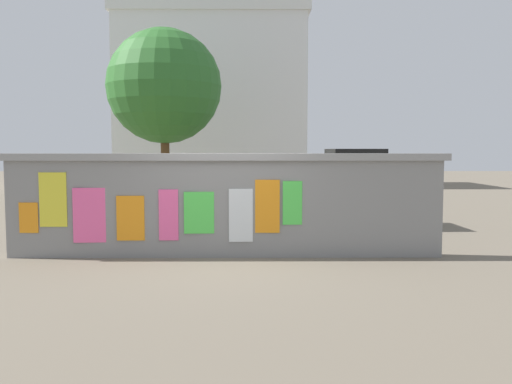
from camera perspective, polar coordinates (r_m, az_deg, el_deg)
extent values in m
plane|color=#6B6051|center=(17.25, -1.95, -1.62)|extent=(60.00, 60.00, 0.00)
cube|color=gray|center=(9.22, -3.28, -1.77)|extent=(7.36, 0.30, 1.64)
cube|color=gray|center=(9.16, -3.31, 3.72)|extent=(7.56, 0.42, 0.12)
cube|color=orange|center=(9.80, -22.91, -2.52)|extent=(0.32, 0.02, 0.51)
cube|color=yellow|center=(9.62, -20.67, -0.76)|extent=(0.46, 0.01, 0.91)
cube|color=#F9599E|center=(9.46, -17.19, -2.37)|extent=(0.55, 0.04, 0.92)
cube|color=orange|center=(9.29, -13.13, -2.71)|extent=(0.47, 0.02, 0.76)
cube|color=#F9599E|center=(9.16, -9.23, -2.41)|extent=(0.33, 0.01, 0.86)
cube|color=#4CD84C|center=(9.10, -6.05, -2.20)|extent=(0.51, 0.03, 0.70)
cube|color=silver|center=(9.06, -1.62, -2.49)|extent=(0.40, 0.02, 0.90)
cube|color=orange|center=(9.04, 1.21, -1.52)|extent=(0.41, 0.02, 0.90)
cube|color=#4CD84C|center=(9.06, 3.87, -1.15)|extent=(0.33, 0.03, 0.74)
cylinder|color=black|center=(13.82, 10.13, -1.73)|extent=(0.71, 0.22, 0.70)
cylinder|color=black|center=(12.56, 11.38, -2.36)|extent=(0.71, 0.22, 0.70)
cylinder|color=black|center=(13.51, -0.30, -1.80)|extent=(0.71, 0.22, 0.70)
cylinder|color=black|center=(12.22, -0.10, -2.46)|extent=(0.71, 0.22, 0.70)
cube|color=black|center=(13.11, 10.34, 1.23)|extent=(1.24, 1.53, 1.50)
cube|color=gray|center=(12.86, 2.47, -0.11)|extent=(2.44, 1.57, 0.90)
cylinder|color=black|center=(16.30, -13.99, -1.04)|extent=(0.60, 0.19, 0.60)
cylinder|color=black|center=(17.72, -13.00, -0.59)|extent=(0.60, 0.19, 0.60)
cylinder|color=black|center=(15.96, -5.18, -1.04)|extent=(0.60, 0.19, 0.60)
cylinder|color=black|center=(17.41, -4.90, -0.58)|extent=(0.60, 0.19, 0.60)
cube|color=gold|center=(16.78, -9.31, 0.21)|extent=(3.84, 1.79, 0.60)
cube|color=#262D38|center=(16.72, -8.65, 2.10)|extent=(1.94, 1.59, 0.50)
cylinder|color=black|center=(12.36, -19.87, -2.88)|extent=(0.61, 0.15, 0.60)
cylinder|color=black|center=(11.90, -14.13, -3.03)|extent=(0.61, 0.17, 0.60)
cube|color=#1933A5|center=(12.08, -17.08, -1.64)|extent=(1.02, 0.32, 0.32)
cube|color=black|center=(11.99, -16.21, -0.80)|extent=(0.58, 0.26, 0.10)
cube|color=#262626|center=(12.27, -19.51, -0.34)|extent=(0.08, 0.56, 0.03)
cylinder|color=black|center=(10.68, -12.56, -3.67)|extent=(0.66, 0.07, 0.66)
cylinder|color=black|center=(10.56, -6.92, -3.69)|extent=(0.66, 0.07, 0.66)
cube|color=red|center=(10.58, -9.77, -2.72)|extent=(0.95, 0.08, 0.06)
cylinder|color=red|center=(10.54, -8.98, -1.54)|extent=(0.03, 0.03, 0.40)
cube|color=black|center=(10.52, -8.99, -0.45)|extent=(0.20, 0.09, 0.05)
cube|color=black|center=(10.61, -12.35, -0.73)|extent=(0.06, 0.44, 0.03)
cylinder|color=yellow|center=(13.79, -15.42, -1.62)|extent=(0.12, 0.12, 0.80)
cylinder|color=yellow|center=(13.62, -15.70, -1.70)|extent=(0.12, 0.12, 0.80)
cylinder|color=#BF6626|center=(13.65, -15.62, 1.26)|extent=(0.38, 0.38, 0.60)
sphere|color=#8C664C|center=(13.64, -15.65, 2.98)|extent=(0.22, 0.22, 0.22)
cylinder|color=#338CBF|center=(12.43, -7.48, -2.15)|extent=(0.12, 0.12, 0.80)
cylinder|color=#338CBF|center=(12.60, -7.19, -2.06)|extent=(0.12, 0.12, 0.80)
cylinder|color=#3F994C|center=(12.46, -7.37, 1.10)|extent=(0.41, 0.41, 0.60)
sphere|color=#8C664C|center=(12.44, -7.39, 2.98)|extent=(0.22, 0.22, 0.22)
cylinder|color=brown|center=(21.06, -9.57, 3.13)|extent=(0.33, 0.33, 2.73)
sphere|color=#2A6626|center=(21.20, -9.67, 10.96)|extent=(4.36, 4.36, 4.36)
cube|color=white|center=(29.15, -4.54, 9.23)|extent=(9.52, 5.29, 8.52)
cube|color=silver|center=(29.87, -4.60, 17.88)|extent=(9.82, 5.59, 0.50)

